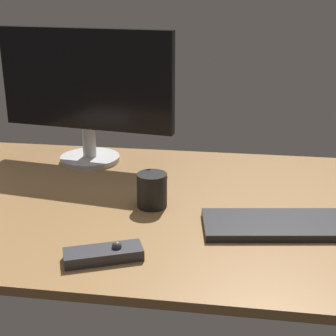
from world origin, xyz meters
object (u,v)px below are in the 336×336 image
coffee_mug (152,190)px  media_remote (104,254)px  keyboard (290,225)px  monitor (86,89)px

coffee_mug → media_remote: bearing=-100.5°
keyboard → coffee_mug: (-32.94, 7.25, 3.40)cm
monitor → media_remote: 64.61cm
monitor → coffee_mug: (25.14, -30.65, -18.37)cm
keyboard → monitor: bearing=138.3°
keyboard → media_remote: (-37.94, -19.62, 0.34)cm
monitor → coffee_mug: bearing=-42.4°
keyboard → media_remote: media_remote is taller
coffee_mug → monitor: bearing=129.4°
media_remote → coffee_mug: coffee_mug is taller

